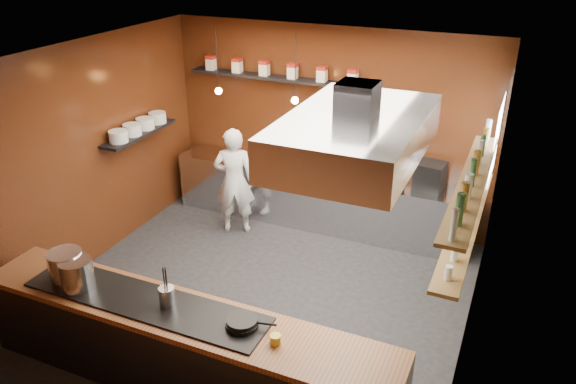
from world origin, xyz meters
The scene contains 26 objects.
floor centered at (0.00, 0.00, 0.00)m, with size 5.00×5.00×0.00m, color black.
back_wall centered at (0.00, 2.50, 1.50)m, with size 5.00×5.00×0.00m, color #37160A.
left_wall centered at (-2.50, 0.00, 1.50)m, with size 5.00×5.00×0.00m, color #37160A.
right_wall centered at (2.50, 0.00, 1.50)m, with size 5.00×5.00×0.00m, color #4C492B.
ceiling centered at (0.00, 0.00, 3.00)m, with size 5.00×5.00×0.00m, color silver.
window_pane centered at (2.45, 1.70, 1.90)m, with size 1.00×1.00×0.00m, color white.
prep_counter centered at (0.00, 2.17, 0.45)m, with size 4.60×0.65×0.90m, color silver.
pass_counter centered at (0.00, -1.60, 0.47)m, with size 4.40×0.72×0.94m.
tin_shelf centered at (-0.90, 2.36, 2.20)m, with size 2.60×0.26×0.04m, color black.
plate_shelf centered at (-2.34, 1.00, 1.55)m, with size 0.30×1.40×0.04m, color black.
bottle_shelf_upper centered at (2.34, 0.30, 1.92)m, with size 0.26×2.80×0.04m, color brown.
bottle_shelf_lower centered at (2.34, 0.30, 1.45)m, with size 0.26×2.80×0.04m, color brown.
extractor_hood centered at (1.30, -0.40, 2.51)m, with size 1.20×2.00×0.72m.
pendant_left centered at (-1.40, 1.70, 2.15)m, with size 0.10×0.10×0.95m.
pendant_right centered at (-0.20, 1.70, 2.15)m, with size 0.10×0.10×0.95m.
storage_tins centered at (-0.75, 2.36, 2.33)m, with size 2.43×0.13×0.22m.
plate_stacks centered at (-2.34, 1.00, 1.65)m, with size 0.26×1.16×0.16m.
bottles centered at (2.34, 0.30, 2.06)m, with size 0.06×2.66×0.24m.
wine_glasses centered at (2.34, 0.30, 1.53)m, with size 0.07×2.37×0.13m.
stockpot_large centered at (-1.13, -1.69, 1.10)m, with size 0.33×0.33×0.32m, color #B2B4B9.
stockpot_small centered at (-1.33, -1.63, 1.11)m, with size 0.35×0.35×0.33m, color #B9BCC0.
utensil_crock centered at (-0.14, -1.57, 1.04)m, with size 0.15×0.15×0.20m, color silver.
frying_pan centered at (0.67, -1.56, 0.98)m, with size 0.48×0.31×0.08m.
butter_jar centered at (1.04, -1.63, 0.97)m, with size 0.10×0.10×0.09m, color gold.
espresso_machine centered at (1.64, 2.20, 1.09)m, with size 0.39×0.37×0.39m, color black.
chef centered at (-1.08, 1.47, 0.83)m, with size 0.60×0.40×1.65m, color silver.
Camera 1 is at (2.70, -5.16, 4.27)m, focal length 35.00 mm.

